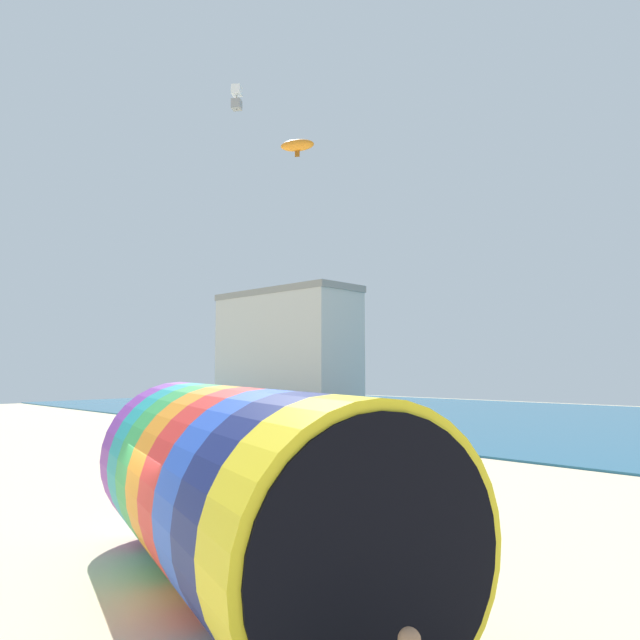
# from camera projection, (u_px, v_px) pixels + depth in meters

# --- Properties ---
(ground_plane) EXTENTS (120.00, 120.00, 0.00)m
(ground_plane) POSITION_uv_depth(u_px,v_px,m) (175.00, 594.00, 9.93)
(ground_plane) COLOR beige
(giant_inflatable_tube) EXTENTS (9.38, 6.05, 3.59)m
(giant_inflatable_tube) POSITION_uv_depth(u_px,v_px,m) (242.00, 489.00, 10.04)
(giant_inflatable_tube) COLOR purple
(giant_inflatable_tube) RESTS_ON ground
(kite_white_box) EXTENTS (0.52, 0.52, 1.06)m
(kite_white_box) POSITION_uv_depth(u_px,v_px,m) (237.00, 98.00, 23.25)
(kite_white_box) COLOR white
(kite_orange_parafoil) EXTENTS (1.54, 1.28, 0.79)m
(kite_orange_parafoil) POSITION_uv_depth(u_px,v_px,m) (297.00, 145.00, 23.23)
(kite_orange_parafoil) COLOR orange
(bystander_near_water) EXTENTS (0.42, 0.38, 1.58)m
(bystander_near_water) POSITION_uv_depth(u_px,v_px,m) (424.00, 454.00, 20.93)
(bystander_near_water) COLOR #726651
(bystander_near_water) RESTS_ON ground
(promenade_building) EXTENTS (12.40, 4.76, 10.02)m
(promenade_building) POSITION_uv_depth(u_px,v_px,m) (286.00, 354.00, 44.48)
(promenade_building) COLOR beige
(promenade_building) RESTS_ON ground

